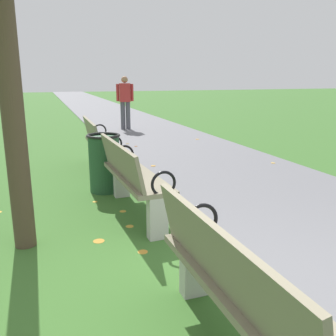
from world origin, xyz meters
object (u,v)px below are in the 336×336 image
(pedestrian_walking, at_px, (125,100))
(trash_bin, at_px, (104,163))
(park_bench_3, at_px, (100,143))
(park_bench_1, at_px, (240,289))
(park_bench_2, at_px, (132,176))

(pedestrian_walking, bearing_deg, trash_bin, -105.48)
(trash_bin, bearing_deg, park_bench_3, 83.62)
(pedestrian_walking, distance_m, trash_bin, 6.40)
(park_bench_3, distance_m, trash_bin, 1.33)
(park_bench_3, xyz_separation_m, trash_bin, (-0.15, -1.32, -0.06))
(park_bench_1, height_order, park_bench_2, same)
(park_bench_2, bearing_deg, trash_bin, 97.78)
(park_bench_3, relative_size, pedestrian_walking, 0.99)
(park_bench_2, height_order, park_bench_3, same)
(park_bench_1, relative_size, pedestrian_walking, 0.99)
(park_bench_2, distance_m, park_bench_3, 2.40)
(pedestrian_walking, height_order, trash_bin, pedestrian_walking)
(park_bench_2, height_order, pedestrian_walking, pedestrian_walking)
(park_bench_1, bearing_deg, park_bench_2, 90.00)
(park_bench_2, distance_m, pedestrian_walking, 7.41)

